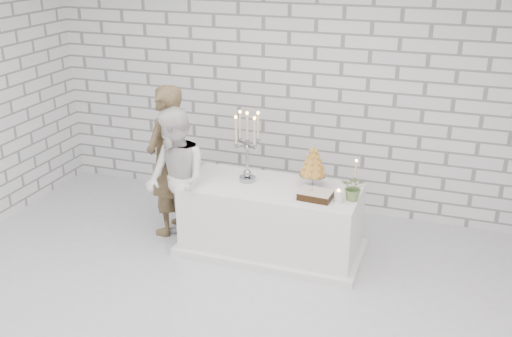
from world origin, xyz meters
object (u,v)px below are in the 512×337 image
at_px(groom, 167,161).
at_px(candelabra, 247,147).
at_px(bride, 176,181).
at_px(croquembouche, 313,167).
at_px(cake_table, 271,219).

relative_size(groom, candelabra, 2.25).
xyz_separation_m(bride, croquembouche, (1.36, 0.35, 0.20)).
distance_m(cake_table, candelabra, 0.80).
relative_size(cake_table, groom, 1.07).
bearing_deg(groom, candelabra, 93.22).
distance_m(cake_table, croquembouche, 0.73).
height_order(candelabra, croquembouche, candelabra).
xyz_separation_m(groom, bride, (0.26, -0.31, -0.08)).
xyz_separation_m(cake_table, groom, (-1.22, 0.08, 0.47)).
height_order(groom, croquembouche, groom).
xyz_separation_m(groom, candelabra, (0.94, -0.03, 0.28)).
distance_m(groom, candelabra, 0.98).
bearing_deg(cake_table, croquembouche, 17.03).
bearing_deg(cake_table, candelabra, 169.63).
distance_m(bride, croquembouche, 1.42).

